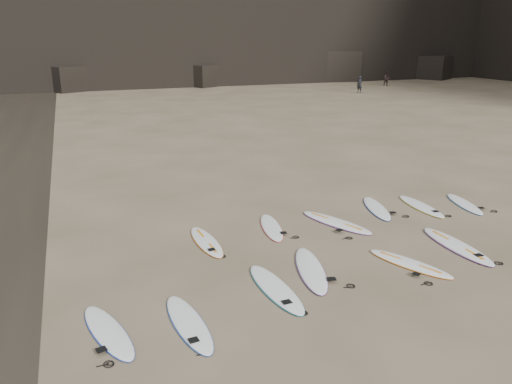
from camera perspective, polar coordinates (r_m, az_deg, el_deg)
ground at (r=12.66m, az=10.41°, el=-8.63°), size 240.00×240.00×0.00m
surfboard_0 at (r=10.36m, az=-7.71°, el=-14.59°), size 0.77×2.40×0.09m
surfboard_1 at (r=11.50m, az=2.24°, el=-10.91°), size 0.74×2.56×0.09m
surfboard_2 at (r=12.41m, az=6.28°, el=-8.76°), size 1.28×2.63×0.09m
surfboard_3 at (r=13.22m, az=17.16°, el=-7.79°), size 1.42×2.32×0.08m
surfboard_4 at (r=14.68m, az=21.96°, el=-5.69°), size 0.75×2.73×0.10m
surfboard_5 at (r=13.97m, az=-5.69°, el=-5.63°), size 0.67×2.34×0.08m
surfboard_6 at (r=14.91m, az=1.78°, el=-4.02°), size 0.98×2.29×0.08m
surfboard_7 at (r=15.45m, az=9.14°, el=-3.42°), size 1.56×2.65×0.09m
surfboard_8 at (r=16.96m, az=13.62°, el=-1.79°), size 1.22×2.42×0.08m
surfboard_9 at (r=17.56m, az=18.33°, el=-1.53°), size 0.71×2.41×0.09m
surfboard_10 at (r=18.33m, az=22.71°, el=-1.24°), size 1.08×2.28×0.08m
surfboard_11 at (r=10.42m, az=-16.55°, el=-15.01°), size 1.12×2.34×0.08m
person_a at (r=51.10m, az=11.76°, el=11.96°), size 0.62×0.70×1.62m
person_b at (r=58.53m, az=14.76°, el=12.43°), size 0.93×0.82×1.61m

